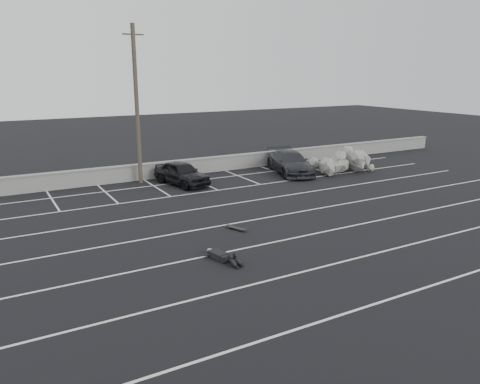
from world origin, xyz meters
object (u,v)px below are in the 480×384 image
car_left (182,173)px  utility_pole (137,105)px  car_right (290,163)px  trash_bin (285,161)px  riprap_pile (339,165)px  person (218,252)px  skateboard (236,228)px

car_left → utility_pole: size_ratio=0.44×
car_right → trash_bin: car_right is taller
riprap_pile → person: 17.62m
trash_bin → skateboard: size_ratio=1.03×
utility_pole → trash_bin: bearing=-1.8°
riprap_pile → car_left: bearing=170.1°
car_right → skateboard: car_right is taller
utility_pole → trash_bin: (10.97, -0.34, -4.43)m
skateboard → car_left: bearing=60.2°
utility_pole → person: (-1.33, -13.58, -4.66)m
person → trash_bin: bearing=35.3°
car_right → riprap_pile: size_ratio=1.06×
trash_bin → person: 18.08m
car_left → person: car_left is taller
utility_pole → person: utility_pole is taller
trash_bin → riprap_pile: size_ratio=0.19×
skateboard → person: bearing=-153.3°
trash_bin → skateboard: (-10.11, -10.72, -0.39)m
riprap_pile → person: riprap_pile is taller
trash_bin → person: (-12.31, -13.24, -0.23)m
car_right → person: bearing=-119.7°
riprap_pile → person: size_ratio=1.92×
skateboard → riprap_pile: bearing=8.5°
car_left → skateboard: (-1.23, -9.31, -0.65)m
car_right → trash_bin: bearing=79.1°
person → car_left: bearing=62.1°
car_left → skateboard: 9.41m
riprap_pile → person: bearing=-145.9°
car_left → trash_bin: 8.99m
car_left → trash_bin: size_ratio=4.60×
skateboard → trash_bin: bearing=24.5°
utility_pole → trash_bin: utility_pole is taller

